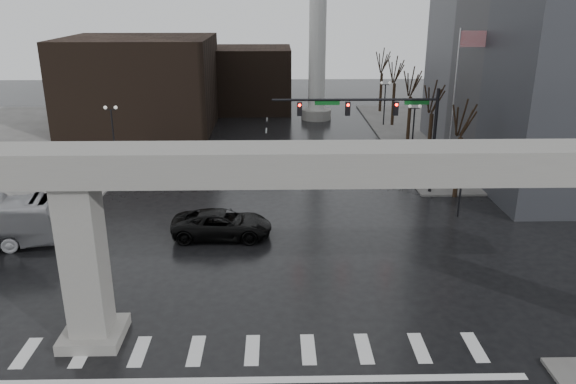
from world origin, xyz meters
name	(u,v)px	position (x,y,z in m)	size (l,w,h in m)	color
ground	(253,337)	(0.00, 0.00, 0.00)	(160.00, 160.00, 0.00)	black
sidewalk_ne	(511,137)	(26.00, 36.00, 0.07)	(28.00, 36.00, 0.15)	slate
sidewalk_nw	(16,140)	(-26.00, 36.00, 0.07)	(28.00, 36.00, 0.15)	slate
elevated_guideway	(281,191)	(1.26, 0.00, 6.88)	(48.00, 2.60, 8.70)	gray
building_far_left	(141,83)	(-14.00, 42.00, 5.00)	(16.00, 14.00, 10.00)	black
building_far_mid	(252,79)	(-2.00, 52.00, 4.00)	(10.00, 10.00, 8.00)	black
smokestack	(318,4)	(6.00, 46.00, 13.35)	(3.60, 3.60, 30.00)	silver
signal_mast_arm	(384,118)	(8.99, 18.80, 5.83)	(12.12, 0.43, 8.00)	black
flagpole_assembly	(459,88)	(15.29, 22.00, 7.53)	(2.06, 0.12, 12.00)	silver
lamp_right_0	(463,168)	(13.50, 14.00, 3.47)	(1.22, 0.32, 5.11)	black
lamp_right_1	(414,123)	(13.50, 28.00, 3.47)	(1.22, 0.32, 5.11)	black
lamp_right_2	(385,96)	(13.50, 42.00, 3.47)	(1.22, 0.32, 5.11)	black
lamp_left_0	(54,171)	(-13.50, 14.00, 3.47)	(1.22, 0.32, 5.11)	black
lamp_left_1	(112,124)	(-13.50, 28.00, 3.47)	(1.22, 0.32, 5.11)	black
lamp_left_2	(146,97)	(-13.50, 42.00, 3.47)	(1.22, 0.32, 5.11)	black
tree_right_0	(459,161)	(14.53, 18.02, 2.79)	(1.09, 1.58, 7.50)	black
tree_right_1	(430,134)	(14.53, 26.02, 2.85)	(1.09, 1.61, 7.67)	black
tree_right_2	(410,115)	(14.53, 34.02, 2.91)	(1.10, 1.63, 7.85)	black
tree_right_3	(394,100)	(14.53, 42.02, 2.98)	(1.11, 1.66, 8.02)	black
tree_right_4	(381,89)	(14.53, 50.02, 3.04)	(1.12, 1.69, 8.19)	black
pickup_truck	(222,224)	(-2.33, 10.94, 0.86)	(2.85, 6.18, 1.72)	black
far_car	(244,163)	(-1.67, 24.76, 0.72)	(1.70, 4.22, 1.44)	black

